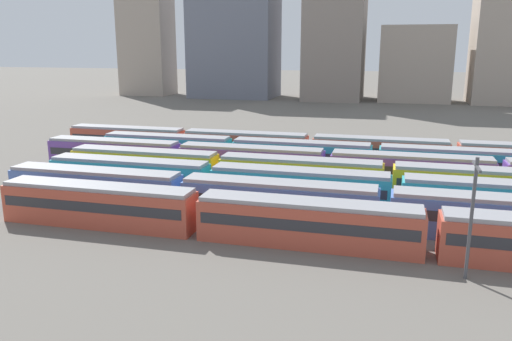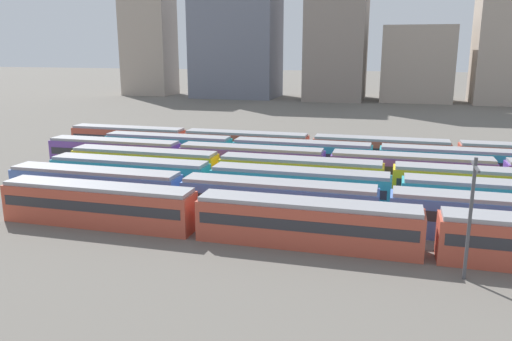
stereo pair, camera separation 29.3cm
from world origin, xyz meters
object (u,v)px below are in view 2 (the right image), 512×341
Objects in this scene: train_track_4 at (500,176)px; train_track_6 at (311,148)px; train_track_0 at (431,234)px; train_track_5 at (455,163)px; catenary_pole_2 at (471,212)px; train_track_3 at (484,186)px; train_track_1 at (502,219)px.

train_track_6 is (-22.59, 10.40, 0.00)m from train_track_4.
train_track_0 is 22.43m from train_track_4.
train_track_0 and train_track_5 have the same top height.
catenary_pole_2 is at bearing -104.65° from train_track_4.
catenary_pole_2 reaches higher than train_track_4.
train_track_0 is 0.80× the size of train_track_3.
train_track_3 is 5.72m from train_track_4.
catenary_pole_2 reaches higher than train_track_1.
train_track_4 is at bearing 80.79° from train_track_1.
train_track_6 is (-20.06, 26.00, 0.00)m from train_track_1.
train_track_5 is at bearing -15.69° from train_track_6.
train_track_4 is 1.51× the size of train_track_6.
train_track_0 is at bearing -112.00° from train_track_4.
train_track_3 is at bearing -80.69° from train_track_5.
catenary_pole_2 is (2.12, -3.25, 2.92)m from train_track_0.
catenary_pole_2 is (16.30, -34.45, 2.92)m from train_track_6.
train_track_5 is at bearing 99.31° from train_track_3.
train_track_3 and train_track_5 have the same top height.
train_track_5 is (-1.55, 20.80, 0.00)m from train_track_1.
train_track_0 and train_track_4 have the same top height.
train_track_4 is 24.87m from train_track_6.
train_track_3 is at bearing 89.16° from train_track_1.
train_track_1 is 1.25× the size of train_track_6.
train_track_0 is at bearing -138.50° from train_track_1.
train_track_4 and train_track_5 have the same top height.
train_track_4 and train_track_6 have the same top height.
train_track_1 is 0.83× the size of train_track_4.
train_track_0 and train_track_1 have the same top height.
train_track_1 is 10.90× the size of catenary_pole_2.
train_track_3 is (0.15, 10.40, 0.00)m from train_track_1.
train_track_3 is 25.53m from train_track_6.
train_track_1 is 10.40m from train_track_3.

